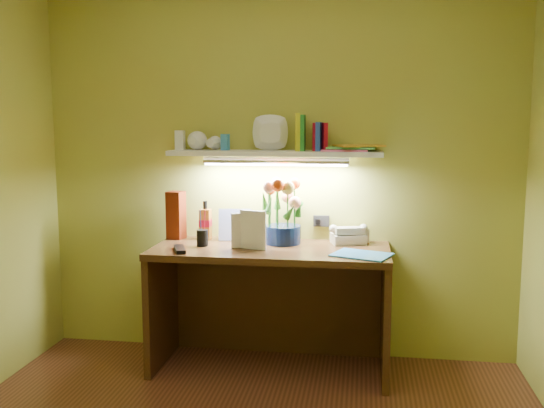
{
  "coord_description": "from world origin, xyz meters",
  "views": [
    {
      "loc": [
        0.54,
        -2.28,
        1.49
      ],
      "look_at": [
        -0.01,
        1.35,
        0.99
      ],
      "focal_mm": 40.0,
      "sensor_mm": 36.0,
      "label": 1
    }
  ],
  "objects_px": {
    "telephone": "(348,234)",
    "whisky_bottle": "(205,220)",
    "flower_bouquet": "(283,212)",
    "desk_clock": "(362,236)",
    "desk": "(270,309)"
  },
  "relations": [
    {
      "from": "flower_bouquet",
      "to": "telephone",
      "type": "xyz_separation_m",
      "value": [
        0.4,
        0.05,
        -0.13
      ]
    },
    {
      "from": "desk",
      "to": "telephone",
      "type": "height_order",
      "value": "telephone"
    },
    {
      "from": "flower_bouquet",
      "to": "telephone",
      "type": "distance_m",
      "value": 0.42
    },
    {
      "from": "desk_clock",
      "to": "telephone",
      "type": "bearing_deg",
      "value": -172.02
    },
    {
      "from": "desk",
      "to": "whisky_bottle",
      "type": "relative_size",
      "value": 5.71
    },
    {
      "from": "flower_bouquet",
      "to": "desk_clock",
      "type": "height_order",
      "value": "flower_bouquet"
    },
    {
      "from": "whisky_bottle",
      "to": "flower_bouquet",
      "type": "bearing_deg",
      "value": -6.39
    },
    {
      "from": "desk",
      "to": "whisky_bottle",
      "type": "xyz_separation_m",
      "value": [
        -0.45,
        0.19,
        0.5
      ]
    },
    {
      "from": "desk",
      "to": "telephone",
      "type": "xyz_separation_m",
      "value": [
        0.45,
        0.19,
        0.43
      ]
    },
    {
      "from": "desk",
      "to": "flower_bouquet",
      "type": "xyz_separation_m",
      "value": [
        0.06,
        0.14,
        0.57
      ]
    },
    {
      "from": "telephone",
      "to": "desk_clock",
      "type": "distance_m",
      "value": 0.09
    },
    {
      "from": "telephone",
      "to": "desk_clock",
      "type": "relative_size",
      "value": 2.29
    },
    {
      "from": "desk",
      "to": "telephone",
      "type": "bearing_deg",
      "value": 22.85
    },
    {
      "from": "whisky_bottle",
      "to": "desk_clock",
      "type": "bearing_deg",
      "value": 2.3
    },
    {
      "from": "telephone",
      "to": "whisky_bottle",
      "type": "distance_m",
      "value": 0.9
    }
  ]
}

